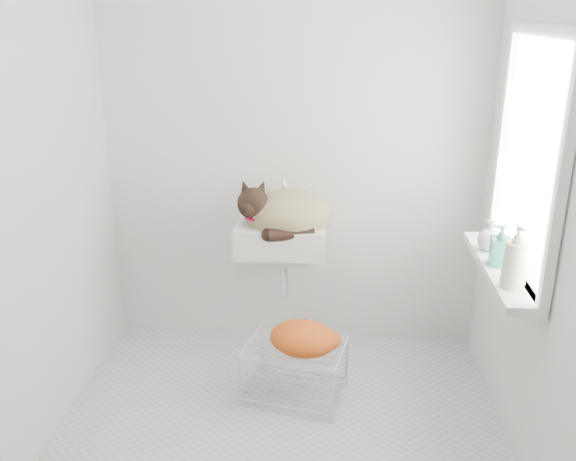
# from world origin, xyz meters

# --- Properties ---
(floor) EXTENTS (2.20, 2.00, 0.02)m
(floor) POSITION_xyz_m (0.00, 0.00, 0.00)
(floor) COLOR silver
(floor) RESTS_ON ground
(back_wall) EXTENTS (2.20, 0.02, 2.50)m
(back_wall) POSITION_xyz_m (0.00, 1.00, 1.25)
(back_wall) COLOR silver
(back_wall) RESTS_ON ground
(right_wall) EXTENTS (0.02, 2.00, 2.50)m
(right_wall) POSITION_xyz_m (1.10, 0.00, 1.25)
(right_wall) COLOR silver
(right_wall) RESTS_ON ground
(left_wall) EXTENTS (0.02, 2.00, 2.50)m
(left_wall) POSITION_xyz_m (-1.10, 0.00, 1.25)
(left_wall) COLOR silver
(left_wall) RESTS_ON ground
(window_glass) EXTENTS (0.01, 0.80, 1.00)m
(window_glass) POSITION_xyz_m (1.09, 0.20, 1.35)
(window_glass) COLOR white
(window_glass) RESTS_ON right_wall
(window_frame) EXTENTS (0.04, 0.90, 1.10)m
(window_frame) POSITION_xyz_m (1.07, 0.20, 1.35)
(window_frame) COLOR white
(window_frame) RESTS_ON right_wall
(windowsill) EXTENTS (0.16, 0.88, 0.04)m
(windowsill) POSITION_xyz_m (1.01, 0.20, 0.83)
(windowsill) COLOR white
(windowsill) RESTS_ON right_wall
(sink) EXTENTS (0.50, 0.43, 0.20)m
(sink) POSITION_xyz_m (-0.04, 0.74, 0.85)
(sink) COLOR white
(sink) RESTS_ON back_wall
(faucet) EXTENTS (0.18, 0.13, 0.18)m
(faucet) POSITION_xyz_m (-0.04, 0.92, 0.99)
(faucet) COLOR silver
(faucet) RESTS_ON sink
(cat) EXTENTS (0.51, 0.41, 0.32)m
(cat) POSITION_xyz_m (-0.03, 0.72, 0.89)
(cat) COLOR tan
(cat) RESTS_ON sink
(wire_rack) EXTENTS (0.56, 0.44, 0.30)m
(wire_rack) POSITION_xyz_m (0.06, 0.34, 0.15)
(wire_rack) COLOR silver
(wire_rack) RESTS_ON floor
(towel) EXTENTS (0.41, 0.33, 0.14)m
(towel) POSITION_xyz_m (0.10, 0.29, 0.33)
(towel) COLOR #CC7B00
(towel) RESTS_ON wire_rack
(bottle_a) EXTENTS (0.11, 0.11, 0.23)m
(bottle_a) POSITION_xyz_m (1.00, -0.04, 0.85)
(bottle_a) COLOR silver
(bottle_a) RESTS_ON windowsill
(bottle_b) EXTENTS (0.10, 0.10, 0.19)m
(bottle_b) POSITION_xyz_m (1.00, 0.20, 0.85)
(bottle_b) COLOR #297865
(bottle_b) RESTS_ON windowsill
(bottle_c) EXTENTS (0.15, 0.15, 0.15)m
(bottle_c) POSITION_xyz_m (1.00, 0.38, 0.85)
(bottle_c) COLOR silver
(bottle_c) RESTS_ON windowsill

